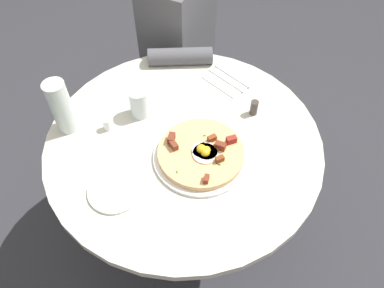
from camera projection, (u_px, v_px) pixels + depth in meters
ground_plane at (186, 229)px, 1.83m from camera, size 6.00×6.00×0.00m
dining_table at (184, 166)px, 1.41m from camera, size 0.95×0.95×0.70m
person_seated at (180, 57)px, 1.86m from camera, size 0.53×0.40×1.14m
pizza_plate at (201, 156)px, 1.23m from camera, size 0.31×0.31×0.01m
breakfast_pizza at (201, 152)px, 1.21m from camera, size 0.28×0.28×0.05m
bread_plate at (115, 190)px, 1.15m from camera, size 0.17×0.17×0.01m
napkin at (229, 79)px, 1.47m from camera, size 0.19×0.21×0.00m
fork at (232, 76)px, 1.47m from camera, size 0.08×0.17×0.00m
knife at (226, 80)px, 1.46m from camera, size 0.08×0.17×0.00m
water_glass at (139, 103)px, 1.31m from camera, size 0.07×0.07×0.11m
water_bottle at (61, 107)px, 1.24m from camera, size 0.07×0.07×0.20m
salt_shaker at (107, 124)px, 1.29m from camera, size 0.03×0.03×0.05m
pepper_shaker at (254, 108)px, 1.33m from camera, size 0.03×0.03×0.06m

